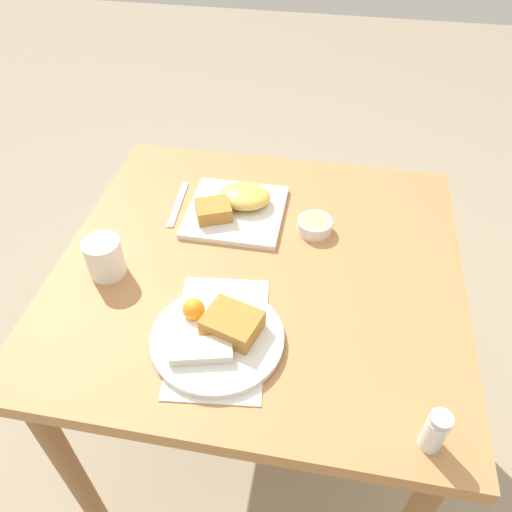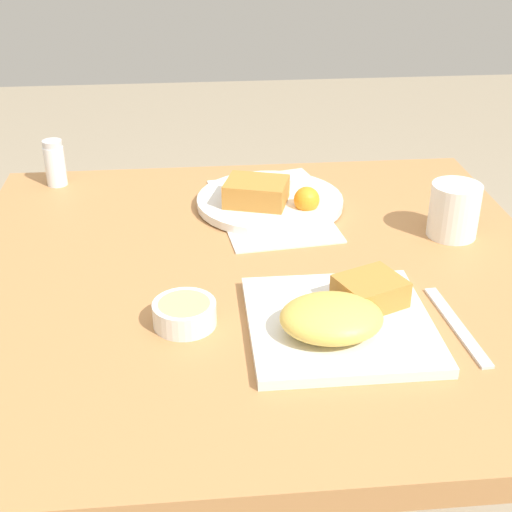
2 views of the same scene
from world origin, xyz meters
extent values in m
plane|color=gray|center=(0.00, 0.00, 0.00)|extent=(8.00, 8.00, 0.00)
cube|color=#B27A47|center=(0.00, 0.00, 0.74)|extent=(0.89, 0.86, 0.04)
cylinder|color=olive|center=(-0.38, -0.37, 0.36)|extent=(0.05, 0.05, 0.72)
cylinder|color=olive|center=(0.38, -0.37, 0.36)|extent=(0.05, 0.05, 0.72)
cylinder|color=olive|center=(0.38, 0.37, 0.36)|extent=(0.05, 0.05, 0.72)
cube|color=silver|center=(0.04, 0.21, 0.76)|extent=(0.21, 0.31, 0.00)
cube|color=white|center=(0.09, -0.16, 0.77)|extent=(0.23, 0.23, 0.01)
ellipsoid|color=#E5BC51|center=(0.07, -0.19, 0.79)|extent=(0.13, 0.10, 0.04)
cube|color=#B77A33|center=(0.13, -0.13, 0.79)|extent=(0.10, 0.10, 0.04)
cylinder|color=white|center=(0.04, 0.22, 0.77)|extent=(0.25, 0.25, 0.01)
cube|color=#B77A33|center=(0.02, 0.21, 0.80)|extent=(0.12, 0.11, 0.04)
cube|color=beige|center=(0.06, 0.27, 0.79)|extent=(0.12, 0.08, 0.02)
sphere|color=orange|center=(0.10, 0.18, 0.79)|extent=(0.04, 0.04, 0.04)
cylinder|color=white|center=(-0.11, -0.13, 0.77)|extent=(0.08, 0.08, 0.03)
cylinder|color=#D1B775|center=(-0.11, -0.13, 0.79)|extent=(0.07, 0.07, 0.00)
cylinder|color=white|center=(-0.34, 0.36, 0.80)|extent=(0.04, 0.04, 0.07)
cylinder|color=white|center=(-0.34, 0.36, 0.78)|extent=(0.03, 0.03, 0.04)
cylinder|color=silver|center=(-0.34, 0.36, 0.84)|extent=(0.04, 0.04, 0.01)
cube|color=silver|center=(0.24, -0.17, 0.76)|extent=(0.03, 0.18, 0.00)
cylinder|color=white|center=(0.32, 0.09, 0.80)|extent=(0.08, 0.08, 0.09)
camera|label=1|loc=(-0.13, 0.78, 1.54)|focal=35.00mm
camera|label=2|loc=(-0.09, -0.91, 1.27)|focal=50.00mm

